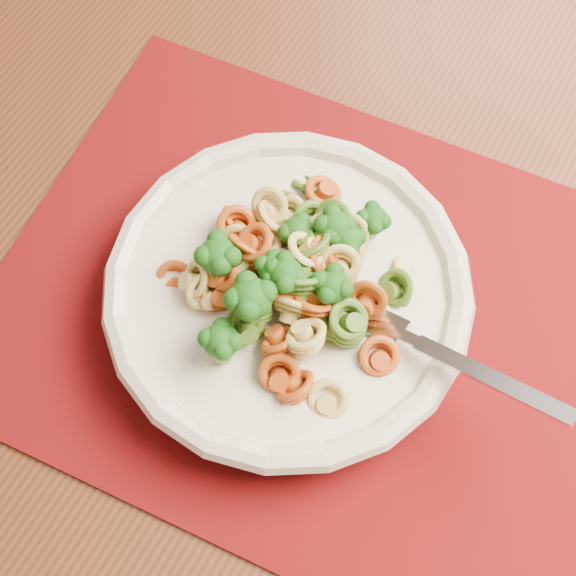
# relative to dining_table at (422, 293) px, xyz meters

# --- Properties ---
(dining_table) EXTENTS (1.53, 1.30, 0.73)m
(dining_table) POSITION_rel_dining_table_xyz_m (0.00, 0.00, 0.00)
(dining_table) COLOR #582E19
(dining_table) RESTS_ON ground
(placemat) EXTENTS (0.55, 0.48, 0.00)m
(placemat) POSITION_rel_dining_table_xyz_m (-0.09, -0.07, 0.11)
(placemat) COLOR #630410
(placemat) RESTS_ON dining_table
(pasta_bowl) EXTENTS (0.26, 0.26, 0.05)m
(pasta_bowl) POSITION_rel_dining_table_xyz_m (-0.11, -0.08, 0.14)
(pasta_bowl) COLOR beige
(pasta_bowl) RESTS_ON placemat
(pasta_broccoli_heap) EXTENTS (0.22, 0.22, 0.06)m
(pasta_broccoli_heap) POSITION_rel_dining_table_xyz_m (-0.11, -0.08, 0.16)
(pasta_broccoli_heap) COLOR tan
(pasta_broccoli_heap) RESTS_ON pasta_bowl
(fork) EXTENTS (0.17, 0.11, 0.08)m
(fork) POSITION_rel_dining_table_xyz_m (-0.04, -0.10, 0.15)
(fork) COLOR silver
(fork) RESTS_ON pasta_bowl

